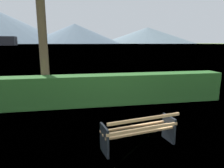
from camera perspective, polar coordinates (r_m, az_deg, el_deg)
name	(u,v)px	position (r m, az deg, el deg)	size (l,w,h in m)	color
ground_plane	(138,146)	(5.21, 7.42, -17.24)	(1400.00, 1400.00, 0.00)	olive
water_surface	(76,44)	(311.15, -10.36, 11.15)	(620.00, 620.00, 0.00)	#6B8EA3
park_bench	(140,131)	(4.97, 7.90, -13.21)	(1.92, 0.89, 0.87)	tan
hedge_row	(112,89)	(8.26, -0.04, -1.52)	(9.54, 0.81, 1.24)	#285B23
tender_far	(16,45)	(237.61, -25.93, 10.14)	(4.86, 8.74, 1.22)	#335693
distant_hills	(41,29)	(573.57, -19.77, 14.57)	(750.98, 378.71, 87.43)	slate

